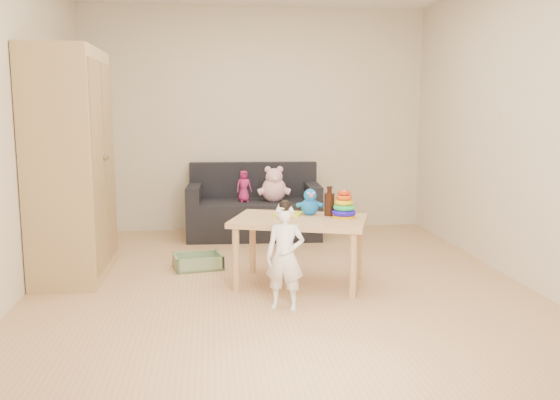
{
  "coord_description": "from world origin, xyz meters",
  "views": [
    {
      "loc": [
        -0.54,
        -4.79,
        1.44
      ],
      "look_at": [
        0.05,
        0.25,
        0.65
      ],
      "focal_mm": 38.0,
      "sensor_mm": 36.0,
      "label": 1
    }
  ],
  "objects": [
    {
      "name": "room",
      "position": [
        0.0,
        0.0,
        1.3
      ],
      "size": [
        4.5,
        4.5,
        4.5
      ],
      "color": "tan",
      "rests_on": "ground"
    },
    {
      "name": "wardrobe",
      "position": [
        -1.72,
        0.39,
        0.97
      ],
      "size": [
        0.54,
        1.07,
        1.93
      ],
      "primitive_type": "cube",
      "color": "tan",
      "rests_on": "ground"
    },
    {
      "name": "sofa",
      "position": [
        -0.07,
        1.76,
        0.21
      ],
      "size": [
        1.5,
        0.81,
        0.41
      ],
      "primitive_type": "cube",
      "rotation": [
        0.0,
        0.0,
        -0.05
      ],
      "color": "black",
      "rests_on": "ground"
    },
    {
      "name": "play_table",
      "position": [
        0.16,
        -0.12,
        0.28
      ],
      "size": [
        1.21,
        0.97,
        0.56
      ],
      "primitive_type": "cube",
      "rotation": [
        0.0,
        0.0,
        -0.32
      ],
      "color": "tan",
      "rests_on": "ground"
    },
    {
      "name": "storage_bin",
      "position": [
        -0.67,
        0.48,
        0.06
      ],
      "size": [
        0.48,
        0.39,
        0.13
      ],
      "primitive_type": null,
      "rotation": [
        0.0,
        0.0,
        0.19
      ],
      "color": "gray",
      "rests_on": "ground"
    },
    {
      "name": "toddler",
      "position": [
        -0.03,
        -0.69,
        0.38
      ],
      "size": [
        0.32,
        0.27,
        0.75
      ],
      "primitive_type": "imported",
      "rotation": [
        0.0,
        0.0,
        -0.34
      ],
      "color": "white",
      "rests_on": "ground"
    },
    {
      "name": "pink_bear",
      "position": [
        0.15,
        1.68,
        0.58
      ],
      "size": [
        0.32,
        0.28,
        0.33
      ],
      "primitive_type": null,
      "rotation": [
        0.0,
        0.0,
        -0.12
      ],
      "color": "#FFBBC9",
      "rests_on": "sofa"
    },
    {
      "name": "doll",
      "position": [
        -0.18,
        1.69,
        0.58
      ],
      "size": [
        0.2,
        0.16,
        0.34
      ],
      "primitive_type": "imported",
      "rotation": [
        0.0,
        0.0,
        0.26
      ],
      "color": "#AB2061",
      "rests_on": "sofa"
    },
    {
      "name": "ring_stacker",
      "position": [
        0.53,
        -0.15,
        0.65
      ],
      "size": [
        0.2,
        0.2,
        0.23
      ],
      "color": "#E0A10B",
      "rests_on": "play_table"
    },
    {
      "name": "brown_bottle",
      "position": [
        0.43,
        -0.04,
        0.66
      ],
      "size": [
        0.08,
        0.08,
        0.24
      ],
      "color": "black",
      "rests_on": "play_table"
    },
    {
      "name": "blue_plush",
      "position": [
        0.27,
        0.02,
        0.67
      ],
      "size": [
        0.23,
        0.22,
        0.22
      ],
      "primitive_type": null,
      "rotation": [
        0.0,
        0.0,
        -0.54
      ],
      "color": "blue",
      "rests_on": "play_table"
    },
    {
      "name": "wooden_figure",
      "position": [
        0.08,
        -0.15,
        0.61
      ],
      "size": [
        0.05,
        0.04,
        0.1
      ],
      "primitive_type": null,
      "rotation": [
        0.0,
        0.0,
        -0.19
      ],
      "color": "brown",
      "rests_on": "play_table"
    },
    {
      "name": "yellow_book",
      "position": [
        0.09,
        0.03,
        0.56
      ],
      "size": [
        0.27,
        0.27,
        0.02
      ],
      "primitive_type": "cube",
      "rotation": [
        0.0,
        0.0,
        -0.37
      ],
      "color": "#EFFF1A",
      "rests_on": "play_table"
    }
  ]
}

